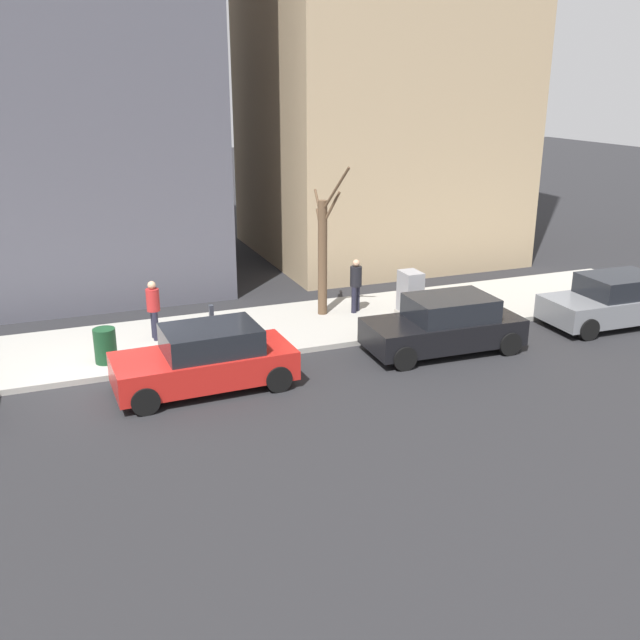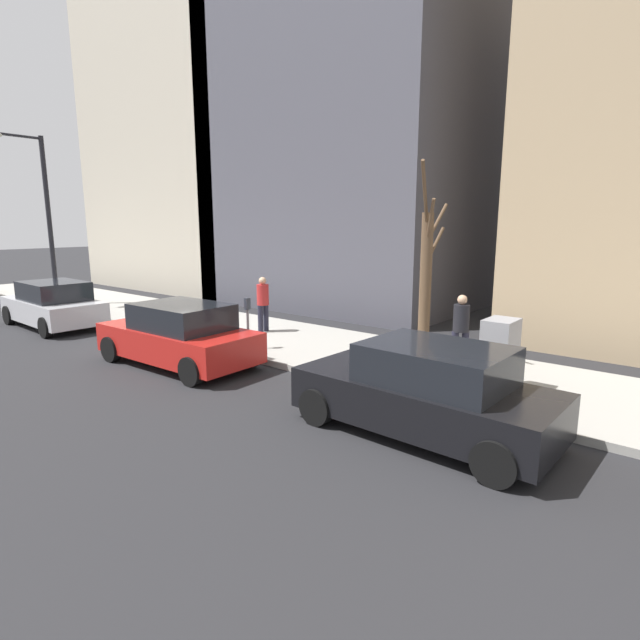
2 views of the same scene
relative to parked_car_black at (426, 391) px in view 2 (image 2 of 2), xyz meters
name	(u,v)px [view 2 (image 2 of 2)]	position (x,y,z in m)	size (l,w,h in m)	color
ground_plane	(177,343)	(1.18, 8.48, -0.74)	(120.00, 120.00, 0.00)	#232326
sidewalk	(230,329)	(3.18, 8.48, -0.66)	(4.00, 36.00, 0.15)	#9E9B93
parked_car_black	(426,391)	(0.00, 0.00, 0.00)	(2.03, 4.25, 1.52)	black
parked_car_red	(179,335)	(-0.09, 6.52, 0.00)	(2.04, 4.26, 1.52)	red
parked_car_silver	(53,305)	(-0.01, 13.55, 0.00)	(2.03, 4.25, 1.52)	#B7B7BC
parking_meter	(248,318)	(1.63, 5.96, 0.24)	(0.14, 0.10, 1.35)	slate
utility_box	(499,356)	(2.48, -0.28, 0.11)	(0.83, 0.61, 1.43)	#A8A399
streetlamp	(41,206)	(1.46, 17.37, 3.28)	(1.97, 0.32, 6.50)	black
bare_tree	(426,280)	(3.77, 2.03, 1.33)	(1.92, 0.55, 4.57)	brown
trash_bin	(199,318)	(2.08, 8.62, -0.14)	(0.56, 0.56, 0.90)	#14381E
pedestrian_near_meter	(461,326)	(3.60, 1.01, 0.35)	(0.36, 0.36, 1.66)	#1E1E2D
pedestrian_midblock	(263,301)	(3.38, 7.18, 0.35)	(0.40, 0.36, 1.66)	#1E1E2D
office_block_center	(370,106)	(11.92, 9.19, 7.56)	(10.48, 10.48, 16.58)	#4C4C56
office_tower_right	(222,37)	(12.22, 18.99, 12.44)	(11.08, 11.08, 26.34)	#BCB29E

